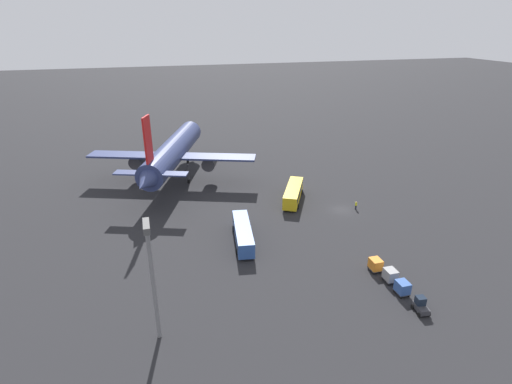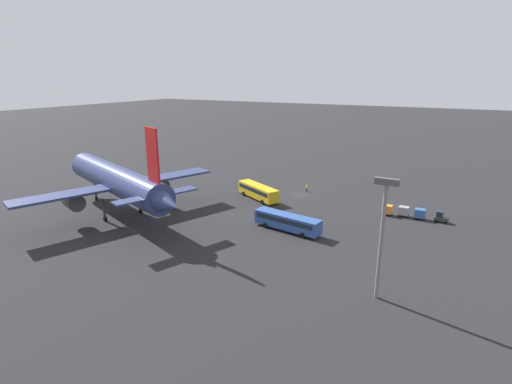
# 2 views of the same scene
# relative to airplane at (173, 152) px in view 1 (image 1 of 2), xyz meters

# --- Properties ---
(ground_plane) EXTENTS (600.00, 600.00, 0.00)m
(ground_plane) POSITION_rel_airplane_xyz_m (-26.11, -31.10, -7.22)
(ground_plane) COLOR #232326
(airplane) EXTENTS (45.18, 38.32, 19.17)m
(airplane) POSITION_rel_airplane_xyz_m (0.00, 0.00, 0.00)
(airplane) COLOR navy
(airplane) RESTS_ON ground
(shuttle_bus_near) EXTENTS (12.43, 8.42, 3.16)m
(shuttle_bus_near) POSITION_rel_airplane_xyz_m (-19.01, -23.22, -5.32)
(shuttle_bus_near) COLOR gold
(shuttle_bus_near) RESTS_ON ground
(shuttle_bus_far) EXTENTS (13.17, 4.65, 3.03)m
(shuttle_bus_far) POSITION_rel_airplane_xyz_m (-32.92, -8.57, -5.39)
(shuttle_bus_far) COLOR #2D5199
(shuttle_bus_far) RESTS_ON ground
(baggage_tug) EXTENTS (2.55, 1.90, 2.10)m
(baggage_tug) POSITION_rel_airplane_xyz_m (-57.08, -26.71, -6.28)
(baggage_tug) COLOR #333338
(baggage_tug) RESTS_ON ground
(worker_person) EXTENTS (0.38, 0.38, 1.74)m
(worker_person) POSITION_rel_airplane_xyz_m (-26.61, -34.04, -6.35)
(worker_person) COLOR #1E1E2D
(worker_person) RESTS_ON ground
(cargo_cart_blue) EXTENTS (2.00, 1.69, 2.06)m
(cargo_cart_blue) POSITION_rel_airplane_xyz_m (-53.29, -26.49, -6.03)
(cargo_cart_blue) COLOR #38383D
(cargo_cart_blue) RESTS_ON ground
(cargo_cart_grey) EXTENTS (2.00, 1.69, 2.06)m
(cargo_cart_grey) POSITION_rel_airplane_xyz_m (-50.22, -26.56, -6.03)
(cargo_cart_grey) COLOR #38383D
(cargo_cart_grey) RESTS_ON ground
(cargo_cart_orange) EXTENTS (2.00, 1.69, 2.06)m
(cargo_cart_orange) POSITION_rel_airplane_xyz_m (-47.16, -25.97, -6.03)
(cargo_cart_orange) COLOR #38383D
(cargo_cart_orange) RESTS_ON ground
(light_pole) EXTENTS (2.80, 0.70, 15.66)m
(light_pole) POSITION_rel_airplane_xyz_m (-52.28, 6.88, 2.54)
(light_pole) COLOR slate
(light_pole) RESTS_ON ground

